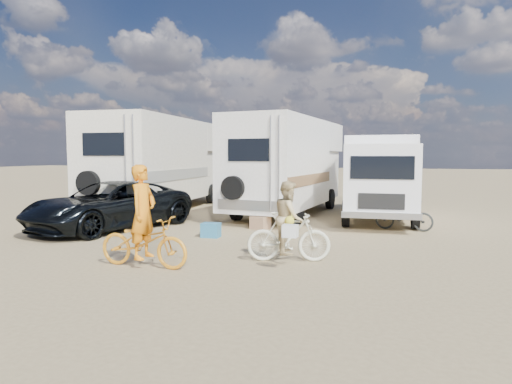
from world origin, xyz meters
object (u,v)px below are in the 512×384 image
(box_truck, at_px, (380,178))
(rider_man, at_px, (143,221))
(dark_suv, at_px, (110,205))
(bike_parked, at_px, (404,216))
(bike_man, at_px, (144,242))
(rider_woman, at_px, (289,226))
(rv_main, at_px, (288,167))
(crate, at_px, (260,222))
(bike_woman, at_px, (289,237))
(cooler, at_px, (211,230))
(rv_left, at_px, (163,165))

(box_truck, xyz_separation_m, rider_man, (-4.16, -8.25, -0.50))
(dark_suv, xyz_separation_m, bike_parked, (8.52, 2.55, -0.28))
(bike_man, bearing_deg, rider_woman, -62.81)
(rv_main, height_order, box_truck, rv_main)
(dark_suv, relative_size, bike_parked, 3.11)
(rider_man, relative_size, crate, 3.83)
(bike_woman, height_order, cooler, bike_woman)
(crate, bearing_deg, rider_man, -99.00)
(rv_left, distance_m, bike_woman, 10.34)
(rider_man, distance_m, bike_parked, 8.02)
(bike_man, bearing_deg, bike_woman, -62.81)
(bike_parked, bearing_deg, crate, 113.20)
(rv_main, height_order, bike_man, rv_main)
(rv_left, distance_m, rider_man, 9.83)
(bike_man, height_order, bike_woman, bike_woman)
(box_truck, bearing_deg, cooler, -134.74)
(rv_main, distance_m, crate, 3.95)
(box_truck, height_order, bike_man, box_truck)
(bike_man, distance_m, crate, 5.23)
(rv_main, bearing_deg, rider_man, -90.45)
(rider_woman, xyz_separation_m, cooler, (-2.71, 2.05, -0.57))
(bike_man, bearing_deg, box_truck, -26.67)
(rv_main, relative_size, rider_woman, 4.89)
(rv_main, relative_size, bike_man, 3.85)
(box_truck, relative_size, bike_parked, 3.59)
(dark_suv, xyz_separation_m, cooler, (3.48, -0.31, -0.53))
(rv_left, relative_size, bike_parked, 5.15)
(rv_main, xyz_separation_m, crate, (0.04, -3.61, -1.59))
(rv_main, xyz_separation_m, bike_man, (-0.77, -8.77, -1.27))
(dark_suv, height_order, bike_woman, dark_suv)
(rv_main, bearing_deg, dark_suv, -125.88)
(bike_parked, xyz_separation_m, crate, (-4.16, -1.11, -0.24))
(bike_woman, height_order, bike_parked, bike_woman)
(crate, bearing_deg, bike_woman, -64.18)
(bike_woman, bearing_deg, box_truck, -28.26)
(rider_man, bearing_deg, bike_man, 0.00)
(bike_man, xyz_separation_m, bike_woman, (2.65, 1.36, 0.02))
(bike_woman, bearing_deg, dark_suv, 53.23)
(rider_man, xyz_separation_m, crate, (0.82, 5.16, -0.74))
(bike_man, relative_size, rider_man, 1.03)
(rv_left, bearing_deg, bike_man, -66.98)
(rv_left, height_order, crate, rv_left)
(bike_woman, relative_size, rider_man, 0.94)
(rv_left, relative_size, cooler, 17.61)
(rider_man, bearing_deg, bike_parked, -38.35)
(box_truck, xyz_separation_m, rider_woman, (-1.51, -6.89, -0.68))
(rv_left, distance_m, box_truck, 8.74)
(rv_left, distance_m, rider_woman, 10.32)
(rv_left, bearing_deg, box_truck, -7.40)
(crate, bearing_deg, box_truck, 42.80)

